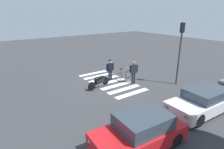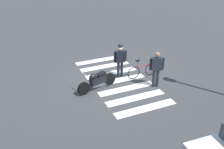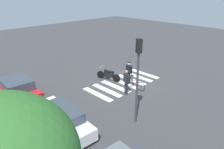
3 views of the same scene
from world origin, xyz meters
name	(u,v)px [view 2 (image 2 of 3)]	position (x,y,z in m)	size (l,w,h in m)	color
ground_plane	(118,80)	(0.00, 0.00, 0.00)	(60.00, 60.00, 0.00)	#38383A
police_motorcycle	(97,81)	(1.28, 0.40, 0.45)	(2.06, 0.80, 1.02)	black
leaning_bicycle	(142,70)	(-1.27, 0.15, 0.38)	(1.70, 0.46, 1.00)	black
officer_on_foot	(157,67)	(-1.37, 1.25, 1.03)	(0.67, 0.35, 1.77)	#1E232D
officer_by_motorcycle	(120,58)	(-0.24, -0.33, 1.05)	(0.67, 0.25, 1.80)	black
crosswalk_stripes	(118,80)	(0.00, 0.00, 0.00)	(2.82, 5.85, 0.01)	silver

